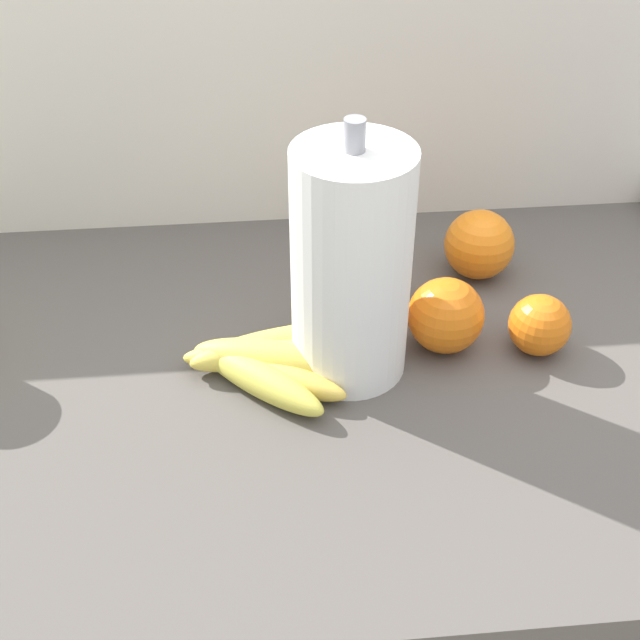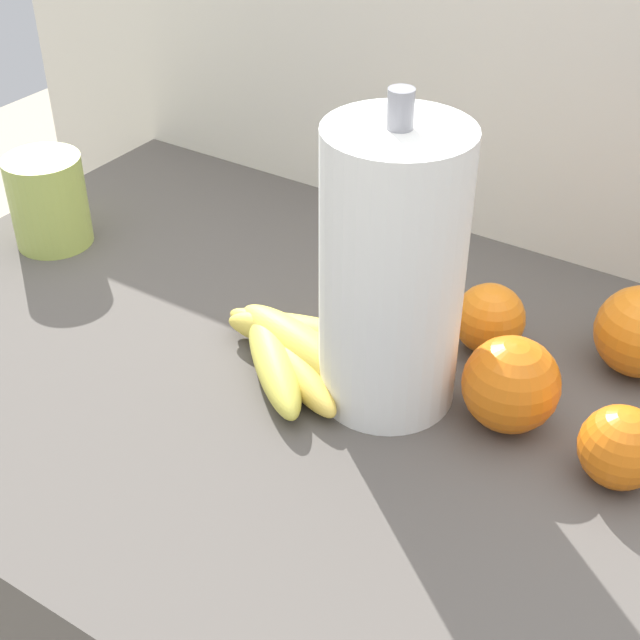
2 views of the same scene
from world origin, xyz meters
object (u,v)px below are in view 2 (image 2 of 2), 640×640
banana_bunch (303,352)px  orange_center (511,384)px  orange_back_right (489,319)px  mug (48,201)px  orange_back_left (621,447)px  paper_towel_roll (392,272)px

banana_bunch → orange_center: orange_center is taller
orange_back_right → mug: mug is taller
orange_back_left → banana_bunch: bearing=-176.5°
orange_back_right → mug: (-0.49, -0.08, 0.02)m
orange_center → paper_towel_roll: bearing=-169.3°
orange_back_left → orange_center: bearing=170.9°
orange_back_left → paper_towel_roll: 0.22m
orange_back_left → mug: 0.65m
orange_back_left → paper_towel_roll: bearing=-178.8°
mug → orange_center: bearing=-0.8°
paper_towel_roll → banana_bunch: bearing=-170.5°
orange_center → orange_back_left: 0.10m
orange_center → orange_back_left: bearing=-9.1°
orange_back_left → mug: mug is taller
orange_center → orange_back_right: size_ratio=1.23×
orange_back_left → paper_towel_roll: size_ratio=0.24×
banana_bunch → orange_back_right: size_ratio=3.33×
banana_bunch → orange_back_left: size_ratio=3.33×
orange_center → paper_towel_roll: (-0.11, -0.02, 0.08)m
orange_center → mug: mug is taller
paper_towel_roll → mug: (-0.44, 0.03, -0.07)m
banana_bunch → paper_towel_roll: (0.08, 0.01, 0.11)m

